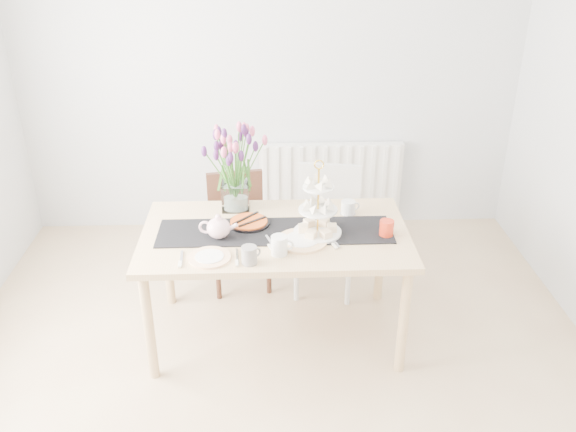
{
  "coord_description": "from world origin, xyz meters",
  "views": [
    {
      "loc": [
        -0.04,
        -2.53,
        2.48
      ],
      "look_at": [
        0.08,
        0.63,
        0.88
      ],
      "focal_mm": 38.0,
      "sensor_mm": 36.0,
      "label": 1
    }
  ],
  "objects_px": {
    "tulip_vase": "(234,157)",
    "mug_orange": "(387,228)",
    "chair_brown": "(238,221)",
    "cake_stand": "(318,216)",
    "dining_table": "(275,243)",
    "tart_tin": "(249,223)",
    "mug_white": "(279,245)",
    "chair_white": "(327,219)",
    "teapot": "(219,228)",
    "plate_left": "(209,258)",
    "radiator": "(330,177)",
    "mug_grey": "(249,255)",
    "plate_right": "(302,241)",
    "cream_jug": "(348,208)"
  },
  "relations": [
    {
      "from": "tulip_vase",
      "to": "chair_white",
      "type": "bearing_deg",
      "value": 23.07
    },
    {
      "from": "mug_grey",
      "to": "mug_orange",
      "type": "height_order",
      "value": "mug_grey"
    },
    {
      "from": "chair_white",
      "to": "mug_orange",
      "type": "relative_size",
      "value": 8.89
    },
    {
      "from": "chair_white",
      "to": "cream_jug",
      "type": "xyz_separation_m",
      "value": [
        0.09,
        -0.38,
        0.28
      ]
    },
    {
      "from": "chair_white",
      "to": "cream_jug",
      "type": "distance_m",
      "value": 0.48
    },
    {
      "from": "mug_orange",
      "to": "mug_grey",
      "type": "bearing_deg",
      "value": 153.76
    },
    {
      "from": "radiator",
      "to": "mug_orange",
      "type": "bearing_deg",
      "value": -84.14
    },
    {
      "from": "cream_jug",
      "to": "mug_grey",
      "type": "xyz_separation_m",
      "value": [
        -0.61,
        -0.58,
        0.01
      ]
    },
    {
      "from": "cream_jug",
      "to": "tart_tin",
      "type": "relative_size",
      "value": 0.35
    },
    {
      "from": "teapot",
      "to": "mug_white",
      "type": "bearing_deg",
      "value": -20.14
    },
    {
      "from": "radiator",
      "to": "mug_white",
      "type": "bearing_deg",
      "value": -105.02
    },
    {
      "from": "teapot",
      "to": "cream_jug",
      "type": "relative_size",
      "value": 2.49
    },
    {
      "from": "tulip_vase",
      "to": "cream_jug",
      "type": "xyz_separation_m",
      "value": [
        0.71,
        -0.12,
        -0.31
      ]
    },
    {
      "from": "chair_brown",
      "to": "mug_grey",
      "type": "height_order",
      "value": "mug_grey"
    },
    {
      "from": "tart_tin",
      "to": "mug_white",
      "type": "bearing_deg",
      "value": -63.57
    },
    {
      "from": "cake_stand",
      "to": "plate_left",
      "type": "relative_size",
      "value": 1.76
    },
    {
      "from": "chair_brown",
      "to": "cake_stand",
      "type": "relative_size",
      "value": 1.93
    },
    {
      "from": "mug_white",
      "to": "chair_brown",
      "type": "bearing_deg",
      "value": 105.1
    },
    {
      "from": "dining_table",
      "to": "tart_tin",
      "type": "relative_size",
      "value": 6.32
    },
    {
      "from": "teapot",
      "to": "cream_jug",
      "type": "height_order",
      "value": "teapot"
    },
    {
      "from": "teapot",
      "to": "tart_tin",
      "type": "xyz_separation_m",
      "value": [
        0.17,
        0.16,
        -0.05
      ]
    },
    {
      "from": "tulip_vase",
      "to": "cake_stand",
      "type": "bearing_deg",
      "value": -37.15
    },
    {
      "from": "tulip_vase",
      "to": "mug_orange",
      "type": "height_order",
      "value": "tulip_vase"
    },
    {
      "from": "chair_white",
      "to": "mug_grey",
      "type": "distance_m",
      "value": 1.13
    },
    {
      "from": "chair_brown",
      "to": "cream_jug",
      "type": "bearing_deg",
      "value": -42.34
    },
    {
      "from": "cream_jug",
      "to": "mug_white",
      "type": "height_order",
      "value": "mug_white"
    },
    {
      "from": "cream_jug",
      "to": "mug_orange",
      "type": "bearing_deg",
      "value": -70.15
    },
    {
      "from": "mug_orange",
      "to": "plate_right",
      "type": "relative_size",
      "value": 0.34
    },
    {
      "from": "tulip_vase",
      "to": "mug_grey",
      "type": "distance_m",
      "value": 0.76
    },
    {
      "from": "chair_brown",
      "to": "plate_left",
      "type": "relative_size",
      "value": 3.4
    },
    {
      "from": "chair_white",
      "to": "teapot",
      "type": "distance_m",
      "value": 1.02
    },
    {
      "from": "dining_table",
      "to": "plate_right",
      "type": "height_order",
      "value": "plate_right"
    },
    {
      "from": "mug_orange",
      "to": "plate_left",
      "type": "xyz_separation_m",
      "value": [
        -1.02,
        -0.22,
        -0.04
      ]
    },
    {
      "from": "mug_white",
      "to": "mug_orange",
      "type": "relative_size",
      "value": 1.11
    },
    {
      "from": "chair_brown",
      "to": "mug_grey",
      "type": "relative_size",
      "value": 7.96
    },
    {
      "from": "tulip_vase",
      "to": "mug_orange",
      "type": "xyz_separation_m",
      "value": [
        0.9,
        -0.41,
        -0.3
      ]
    },
    {
      "from": "chair_white",
      "to": "tart_tin",
      "type": "relative_size",
      "value": 3.52
    },
    {
      "from": "tart_tin",
      "to": "mug_white",
      "type": "relative_size",
      "value": 2.28
    },
    {
      "from": "tulip_vase",
      "to": "mug_white",
      "type": "distance_m",
      "value": 0.72
    },
    {
      "from": "tart_tin",
      "to": "plate_left",
      "type": "height_order",
      "value": "tart_tin"
    },
    {
      "from": "cream_jug",
      "to": "plate_right",
      "type": "distance_m",
      "value": 0.47
    },
    {
      "from": "chair_brown",
      "to": "cake_stand",
      "type": "height_order",
      "value": "cake_stand"
    },
    {
      "from": "plate_left",
      "to": "plate_right",
      "type": "bearing_deg",
      "value": 17.86
    },
    {
      "from": "mug_grey",
      "to": "plate_left",
      "type": "relative_size",
      "value": 0.43
    },
    {
      "from": "radiator",
      "to": "cream_jug",
      "type": "xyz_separation_m",
      "value": [
        -0.03,
        -1.29,
        0.34
      ]
    },
    {
      "from": "chair_white",
      "to": "mug_grey",
      "type": "xyz_separation_m",
      "value": [
        -0.52,
        -0.96,
        0.28
      ]
    },
    {
      "from": "chair_white",
      "to": "mug_white",
      "type": "bearing_deg",
      "value": -102.03
    },
    {
      "from": "tart_tin",
      "to": "radiator",
      "type": "bearing_deg",
      "value": 65.27
    },
    {
      "from": "chair_brown",
      "to": "mug_white",
      "type": "bearing_deg",
      "value": -82.97
    },
    {
      "from": "radiator",
      "to": "mug_orange",
      "type": "relative_size",
      "value": 11.98
    }
  ]
}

